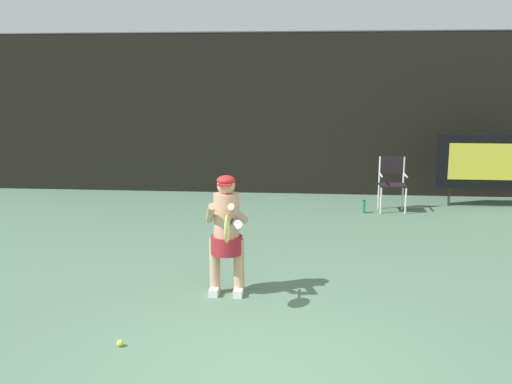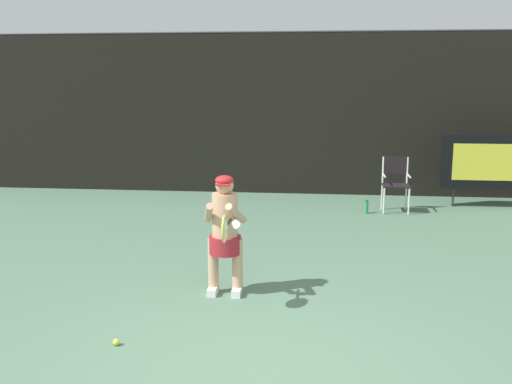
# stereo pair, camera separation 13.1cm
# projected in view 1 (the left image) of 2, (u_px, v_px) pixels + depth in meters

# --- Properties ---
(ground) EXTENTS (18.00, 22.00, 0.03)m
(ground) POSITION_uv_depth(u_px,v_px,m) (263.00, 384.00, 5.09)
(ground) COLOR #53755D
(backdrop_screen) EXTENTS (18.00, 0.12, 3.66)m
(backdrop_screen) POSITION_uv_depth(u_px,v_px,m) (294.00, 115.00, 13.23)
(backdrop_screen) COLOR black
(backdrop_screen) RESTS_ON ground
(scoreboard) EXTENTS (2.20, 0.21, 1.50)m
(scoreboard) POSITION_uv_depth(u_px,v_px,m) (492.00, 161.00, 11.96)
(scoreboard) COLOR black
(scoreboard) RESTS_ON ground
(umpire_chair) EXTENTS (0.52, 0.44, 1.08)m
(umpire_chair) POSITION_uv_depth(u_px,v_px,m) (392.00, 180.00, 11.63)
(umpire_chair) COLOR white
(umpire_chair) RESTS_ON ground
(water_bottle) EXTENTS (0.07, 0.07, 0.27)m
(water_bottle) POSITION_uv_depth(u_px,v_px,m) (364.00, 207.00, 11.52)
(water_bottle) COLOR #289147
(water_bottle) RESTS_ON ground
(tennis_player) EXTENTS (0.53, 0.61, 1.48)m
(tennis_player) POSITION_uv_depth(u_px,v_px,m) (226.00, 230.00, 7.06)
(tennis_player) COLOR white
(tennis_player) RESTS_ON ground
(tennis_racket) EXTENTS (0.03, 0.60, 0.31)m
(tennis_racket) POSITION_uv_depth(u_px,v_px,m) (227.00, 228.00, 6.46)
(tennis_racket) COLOR black
(tennis_ball_loose) EXTENTS (0.07, 0.07, 0.07)m
(tennis_ball_loose) POSITION_uv_depth(u_px,v_px,m) (120.00, 343.00, 5.78)
(tennis_ball_loose) COLOR #CCDB3D
(tennis_ball_loose) RESTS_ON ground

